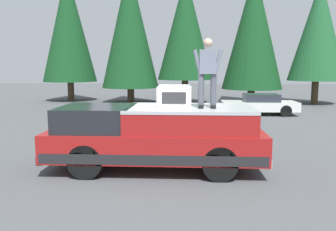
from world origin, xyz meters
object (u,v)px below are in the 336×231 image
Objects in this scene: compressor_unit at (174,96)px; parked_car_white at (259,104)px; person_on_truck_bed at (208,71)px; pickup_truck at (156,136)px.

compressor_unit reaches higher than parked_car_white.
pickup_truck is at bearing 79.20° from person_on_truck_bed.
person_on_truck_bed is at bearing -100.19° from compressor_unit.
pickup_truck is 3.28× the size of person_on_truck_bed.
person_on_truck_bed is (-0.25, -1.30, 1.68)m from pickup_truck.
pickup_truck is 1.35× the size of parked_car_white.
pickup_truck is 1.16m from compressor_unit.
parked_car_white is (10.59, -4.82, -0.29)m from pickup_truck.
parked_car_white is (10.84, -3.52, -1.97)m from person_on_truck_bed.
compressor_unit is 1.03m from person_on_truck_bed.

